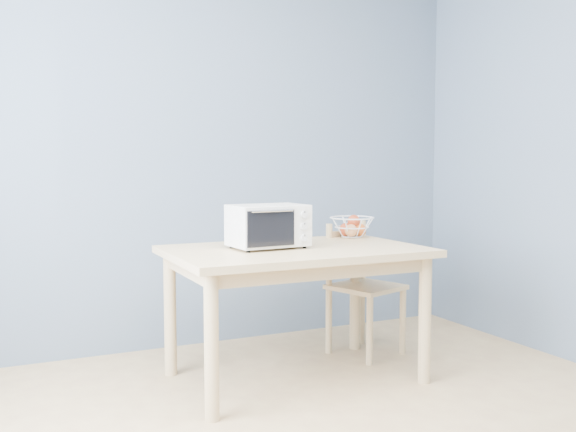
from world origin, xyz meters
name	(u,v)px	position (x,y,z in m)	size (l,w,h in m)	color
room	(381,140)	(0.00, 0.00, 1.30)	(4.01, 4.51, 2.61)	tan
dining_table	(295,266)	(0.32, 1.32, 0.65)	(1.40, 0.90, 0.75)	tan
toaster_oven	(266,226)	(0.15, 1.37, 0.88)	(0.43, 0.33, 0.24)	white
fruit_basket	(352,227)	(0.86, 1.62, 0.82)	(0.30, 0.30, 0.14)	white
dining_chair	(361,289)	(0.93, 1.61, 0.41)	(0.50, 0.50, 0.84)	tan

